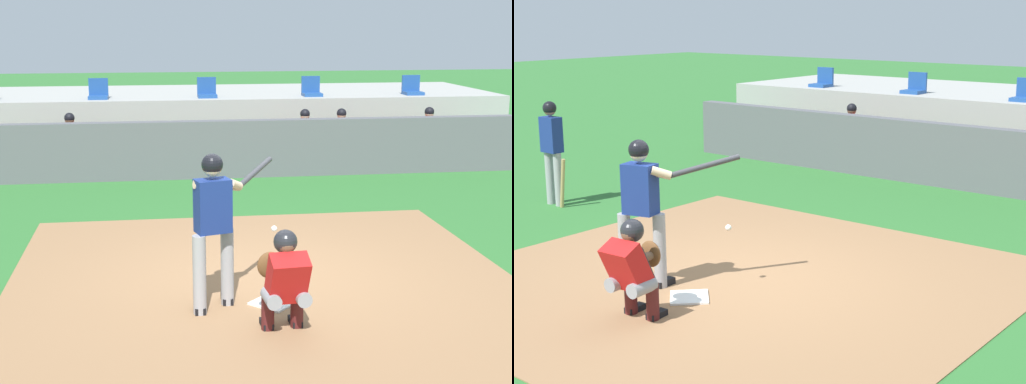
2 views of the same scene
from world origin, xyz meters
TOP-DOWN VIEW (x-y plane):
  - ground_plane at (0.00, 0.00)m, footprint 80.00×80.00m
  - dirt_infield at (0.00, 0.00)m, footprint 6.40×6.40m
  - home_plate at (0.00, -0.80)m, footprint 0.62×0.62m
  - batter_at_plate at (-0.68, -0.84)m, footprint 1.05×1.10m
  - catcher_crouched at (-0.02, -1.60)m, footprint 0.51×1.76m
  - dugout_wall at (0.00, 6.50)m, footprint 13.00×0.30m
  - dugout_bench at (0.00, 7.50)m, footprint 11.80×0.44m
  - dugout_player_0 at (-3.10, 7.34)m, footprint 0.49×0.70m
  - dugout_player_1 at (2.05, 7.34)m, footprint 0.49×0.70m
  - dugout_player_2 at (2.89, 7.34)m, footprint 0.49×0.70m
  - dugout_player_3 at (4.95, 7.34)m, footprint 0.49×0.70m
  - stands_platform at (0.00, 10.90)m, footprint 15.00×4.40m
  - stadium_seat_1 at (-2.60, 9.38)m, footprint 0.46×0.46m
  - stadium_seat_2 at (0.00, 9.38)m, footprint 0.46×0.46m
  - stadium_seat_3 at (2.60, 9.38)m, footprint 0.46×0.46m
  - stadium_seat_4 at (5.20, 9.38)m, footprint 0.46×0.46m

SIDE VIEW (x-z plane):
  - ground_plane at x=0.00m, z-range 0.00..0.00m
  - dirt_infield at x=0.00m, z-range 0.00..0.01m
  - home_plate at x=0.00m, z-range 0.01..0.04m
  - dugout_bench at x=0.00m, z-range 0.00..0.45m
  - dugout_wall at x=0.00m, z-range 0.00..1.20m
  - catcher_crouched at x=-0.02m, z-range 0.05..1.17m
  - dugout_player_0 at x=-3.10m, z-range 0.02..1.32m
  - dugout_player_1 at x=2.05m, z-range 0.02..1.32m
  - dugout_player_2 at x=2.89m, z-range 0.02..1.32m
  - dugout_player_3 at x=4.95m, z-range 0.02..1.32m
  - stands_platform at x=0.00m, z-range 0.00..1.40m
  - batter_at_plate at x=-0.68m, z-range 0.13..1.94m
  - stadium_seat_1 at x=-2.60m, z-range 1.29..1.77m
  - stadium_seat_2 at x=0.00m, z-range 1.29..1.77m
  - stadium_seat_3 at x=2.60m, z-range 1.29..1.77m
  - stadium_seat_4 at x=5.20m, z-range 1.29..1.77m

